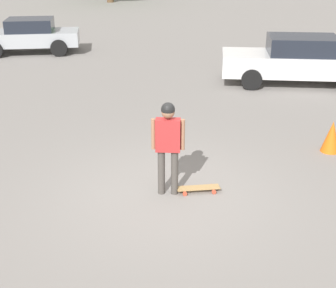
% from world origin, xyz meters
% --- Properties ---
extents(ground_plane, '(220.00, 220.00, 0.00)m').
position_xyz_m(ground_plane, '(0.00, 0.00, 0.00)').
color(ground_plane, gray).
extents(person, '(0.23, 0.57, 1.68)m').
position_xyz_m(person, '(0.00, 0.00, 1.03)').
color(person, '#4C4742').
rests_on(person, ground_plane).
extents(skateboard, '(0.39, 0.79, 0.09)m').
position_xyz_m(skateboard, '(0.11, -0.53, 0.07)').
color(skateboard, tan).
rests_on(skateboard, ground_plane).
extents(car_parked_near, '(1.99, 4.73, 1.49)m').
position_xyz_m(car_parked_near, '(7.68, -3.22, 0.76)').
color(car_parked_near, silver).
rests_on(car_parked_near, ground_plane).
extents(car_parked_far, '(2.66, 4.31, 1.38)m').
position_xyz_m(car_parked_far, '(11.22, 7.03, 0.72)').
color(car_parked_far, '#ADB2B7').
rests_on(car_parked_far, ground_plane).
extents(traffic_cone, '(0.40, 0.40, 0.68)m').
position_xyz_m(traffic_cone, '(2.24, -3.21, 0.34)').
color(traffic_cone, orange).
rests_on(traffic_cone, ground_plane).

